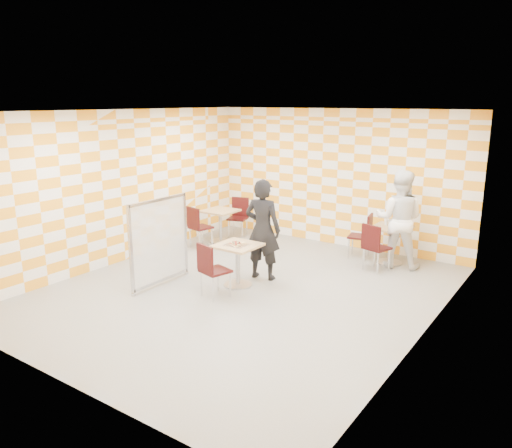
{
  "coord_description": "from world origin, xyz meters",
  "views": [
    {
      "loc": [
        4.7,
        -6.48,
        3.17
      ],
      "look_at": [
        0.1,
        0.2,
        1.15
      ],
      "focal_mm": 35.0,
      "sensor_mm": 36.0,
      "label": 1
    }
  ],
  "objects_px": {
    "chair_second_side": "(364,233)",
    "soda_bottle": "(401,223)",
    "empty_table": "(220,220)",
    "second_table": "(391,239)",
    "chair_second_front": "(374,244)",
    "man_dark": "(263,230)",
    "sport_bottle": "(386,221)",
    "main_table": "(238,258)",
    "chair_main_front": "(211,267)",
    "chair_empty_near": "(197,224)",
    "chair_empty_far": "(239,214)",
    "partition": "(159,241)",
    "man_white": "(399,219)"
  },
  "relations": [
    {
      "from": "chair_second_front",
      "to": "sport_bottle",
      "type": "bearing_deg",
      "value": 94.15
    },
    {
      "from": "chair_empty_near",
      "to": "empty_table",
      "type": "bearing_deg",
      "value": 80.4
    },
    {
      "from": "second_table",
      "to": "sport_bottle",
      "type": "height_order",
      "value": "sport_bottle"
    },
    {
      "from": "chair_second_front",
      "to": "chair_empty_near",
      "type": "height_order",
      "value": "same"
    },
    {
      "from": "second_table",
      "to": "soda_bottle",
      "type": "distance_m",
      "value": 0.39
    },
    {
      "from": "chair_second_front",
      "to": "chair_empty_far",
      "type": "height_order",
      "value": "same"
    },
    {
      "from": "man_white",
      "to": "soda_bottle",
      "type": "relative_size",
      "value": 8.25
    },
    {
      "from": "main_table",
      "to": "sport_bottle",
      "type": "height_order",
      "value": "sport_bottle"
    },
    {
      "from": "chair_empty_far",
      "to": "sport_bottle",
      "type": "bearing_deg",
      "value": 1.96
    },
    {
      "from": "chair_second_side",
      "to": "soda_bottle",
      "type": "height_order",
      "value": "soda_bottle"
    },
    {
      "from": "chair_main_front",
      "to": "chair_empty_far",
      "type": "bearing_deg",
      "value": 119.64
    },
    {
      "from": "main_table",
      "to": "chair_main_front",
      "type": "relative_size",
      "value": 0.81
    },
    {
      "from": "chair_second_side",
      "to": "partition",
      "type": "distance_m",
      "value": 4.17
    },
    {
      "from": "chair_second_side",
      "to": "chair_empty_far",
      "type": "xyz_separation_m",
      "value": [
        -3.13,
        -0.06,
        0.0
      ]
    },
    {
      "from": "chair_second_side",
      "to": "chair_empty_far",
      "type": "bearing_deg",
      "value": -178.97
    },
    {
      "from": "chair_second_front",
      "to": "man_dark",
      "type": "height_order",
      "value": "man_dark"
    },
    {
      "from": "man_white",
      "to": "chair_empty_far",
      "type": "bearing_deg",
      "value": -12.72
    },
    {
      "from": "man_dark",
      "to": "soda_bottle",
      "type": "xyz_separation_m",
      "value": [
        1.79,
        2.18,
        -0.06
      ]
    },
    {
      "from": "chair_second_side",
      "to": "chair_empty_far",
      "type": "height_order",
      "value": "same"
    },
    {
      "from": "empty_table",
      "to": "chair_main_front",
      "type": "relative_size",
      "value": 0.81
    },
    {
      "from": "chair_main_front",
      "to": "chair_second_front",
      "type": "distance_m",
      "value": 3.23
    },
    {
      "from": "chair_second_front",
      "to": "man_white",
      "type": "bearing_deg",
      "value": 65.71
    },
    {
      "from": "main_table",
      "to": "chair_second_front",
      "type": "distance_m",
      "value": 2.64
    },
    {
      "from": "second_table",
      "to": "chair_second_front",
      "type": "distance_m",
      "value": 0.67
    },
    {
      "from": "chair_main_front",
      "to": "man_white",
      "type": "bearing_deg",
      "value": 59.6
    },
    {
      "from": "man_dark",
      "to": "man_white",
      "type": "relative_size",
      "value": 0.96
    },
    {
      "from": "man_dark",
      "to": "sport_bottle",
      "type": "bearing_deg",
      "value": -133.4
    },
    {
      "from": "partition",
      "to": "chair_second_front",
      "type": "bearing_deg",
      "value": 44.4
    },
    {
      "from": "chair_empty_near",
      "to": "soda_bottle",
      "type": "distance_m",
      "value": 4.28
    },
    {
      "from": "chair_main_front",
      "to": "chair_empty_far",
      "type": "distance_m",
      "value": 3.89
    },
    {
      "from": "second_table",
      "to": "chair_empty_far",
      "type": "bearing_deg",
      "value": -179.37
    },
    {
      "from": "chair_second_front",
      "to": "sport_bottle",
      "type": "distance_m",
      "value": 0.8
    },
    {
      "from": "chair_second_side",
      "to": "second_table",
      "type": "bearing_deg",
      "value": -1.57
    },
    {
      "from": "sport_bottle",
      "to": "chair_empty_near",
      "type": "bearing_deg",
      "value": -158.68
    },
    {
      "from": "chair_second_side",
      "to": "sport_bottle",
      "type": "height_order",
      "value": "sport_bottle"
    },
    {
      "from": "main_table",
      "to": "chair_empty_far",
      "type": "bearing_deg",
      "value": 126.04
    },
    {
      "from": "empty_table",
      "to": "chair_second_front",
      "type": "distance_m",
      "value": 3.66
    },
    {
      "from": "empty_table",
      "to": "second_table",
      "type": "bearing_deg",
      "value": 10.63
    },
    {
      "from": "chair_second_side",
      "to": "man_white",
      "type": "relative_size",
      "value": 0.49
    },
    {
      "from": "chair_second_front",
      "to": "soda_bottle",
      "type": "relative_size",
      "value": 4.02
    },
    {
      "from": "chair_empty_near",
      "to": "chair_empty_far",
      "type": "height_order",
      "value": "same"
    },
    {
      "from": "second_table",
      "to": "man_white",
      "type": "relative_size",
      "value": 0.4
    },
    {
      "from": "empty_table",
      "to": "soda_bottle",
      "type": "bearing_deg",
      "value": 10.62
    },
    {
      "from": "main_table",
      "to": "chair_empty_near",
      "type": "bearing_deg",
      "value": 147.34
    },
    {
      "from": "man_white",
      "to": "sport_bottle",
      "type": "height_order",
      "value": "man_white"
    },
    {
      "from": "chair_second_front",
      "to": "second_table",
      "type": "bearing_deg",
      "value": 82.53
    },
    {
      "from": "sport_bottle",
      "to": "chair_second_front",
      "type": "bearing_deg",
      "value": -85.85
    },
    {
      "from": "second_table",
      "to": "man_white",
      "type": "distance_m",
      "value": 0.48
    },
    {
      "from": "chair_second_side",
      "to": "soda_bottle",
      "type": "relative_size",
      "value": 4.02
    },
    {
      "from": "empty_table",
      "to": "chair_main_front",
      "type": "height_order",
      "value": "chair_main_front"
    }
  ]
}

